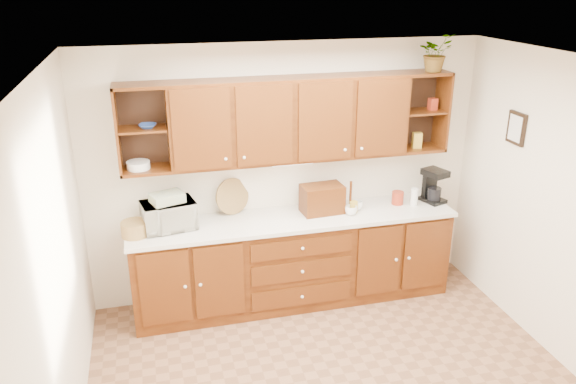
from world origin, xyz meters
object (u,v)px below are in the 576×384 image
microwave (169,215)px  bread_box (322,199)px  potted_plant (435,53)px  coffee_maker (433,186)px

microwave → bread_box: size_ratio=1.18×
potted_plant → bread_box: bearing=-177.3°
coffee_maker → potted_plant: 1.37m
coffee_maker → potted_plant: (-0.09, 0.05, 1.36)m
bread_box → microwave: bearing=176.6°
microwave → bread_box: 1.51m
bread_box → potted_plant: bearing=-1.1°
coffee_maker → bread_box: bearing=161.7°
bread_box → potted_plant: size_ratio=1.12×
microwave → coffee_maker: coffee_maker is taller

